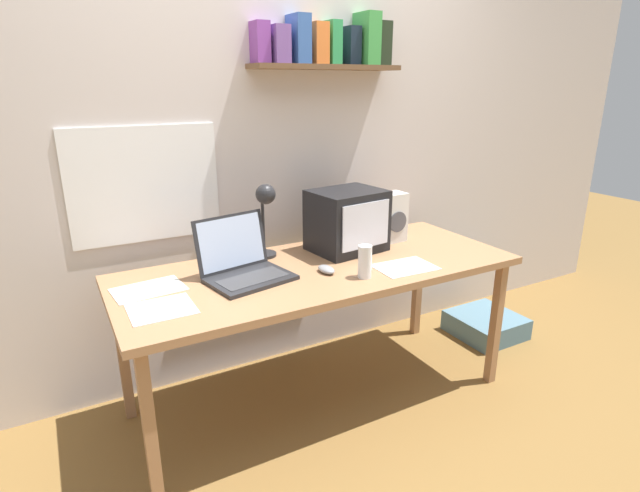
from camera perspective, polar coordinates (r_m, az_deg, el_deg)
ground_plane at (r=2.71m, az=0.00°, el=-16.85°), size 12.00×12.00×0.00m
back_wall at (r=2.70m, az=-5.49°, el=12.87°), size 5.60×0.24×2.60m
corner_desk at (r=2.39m, az=0.00°, el=-3.51°), size 1.89×0.76×0.73m
crt_monitor at (r=2.55m, az=3.11°, el=2.92°), size 0.39×0.33×0.31m
laptop at (r=2.24m, az=-8.89°, el=-1.89°), size 0.40×0.37×0.27m
desk_lamp at (r=2.41m, az=-6.29°, el=4.32°), size 0.12×0.17×0.37m
juice_glass at (r=2.22m, az=5.14°, el=-1.97°), size 0.06×0.06×0.15m
space_heater at (r=2.73m, az=8.14°, el=3.27°), size 0.15×0.12×0.27m
computer_mouse at (r=2.28m, az=0.73°, el=-2.69°), size 0.07×0.11×0.03m
open_notebook at (r=2.38m, az=9.68°, el=-2.39°), size 0.28×0.21×0.00m
printed_handout at (r=2.22m, az=-19.01°, el=-4.72°), size 0.30×0.22×0.00m
loose_paper_near_laptop at (r=2.02m, az=-17.66°, el=-6.88°), size 0.24×0.21×0.00m
floor_cushion at (r=3.43m, az=18.39°, el=-8.53°), size 0.40×0.40×0.13m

